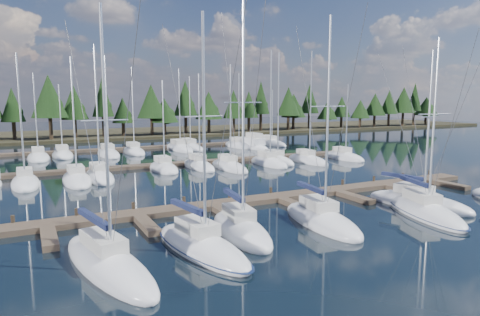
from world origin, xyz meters
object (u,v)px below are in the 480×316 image
main_dock (281,199)px  front_sailboat_4 (424,211)px  front_sailboat_2 (241,229)px  front_sailboat_3 (321,220)px  front_sailboat_0 (107,263)px  front_sailboat_5 (418,203)px  motor_yacht_right (253,145)px  front_sailboat_1 (201,246)px

main_dock → front_sailboat_4: (7.27, -8.41, 0.08)m
front_sailboat_2 → front_sailboat_3: 6.00m
front_sailboat_0 → front_sailboat_5: size_ratio=1.05×
main_dock → motor_yacht_right: size_ratio=4.93×
front_sailboat_5 → front_sailboat_1: bearing=-175.2°
main_dock → front_sailboat_4: bearing=-49.2°
main_dock → front_sailboat_1: front_sailboat_1 is taller
front_sailboat_5 → motor_yacht_right: 41.93m
front_sailboat_3 → motor_yacht_right: front_sailboat_3 is taller
main_dock → front_sailboat_4: 11.12m
front_sailboat_2 → front_sailboat_5: (15.98, -0.11, -0.02)m
front_sailboat_2 → front_sailboat_5: 15.98m
main_dock → front_sailboat_0: size_ratio=3.19×
front_sailboat_0 → front_sailboat_3: size_ratio=0.94×
front_sailboat_0 → front_sailboat_4: (22.84, -0.22, -0.01)m
front_sailboat_0 → front_sailboat_2: (8.62, 1.97, 0.02)m
main_dock → front_sailboat_1: (-10.36, -7.95, 0.08)m
front_sailboat_0 → motor_yacht_right: (31.88, 43.16, 0.20)m
front_sailboat_5 → motor_yacht_right: size_ratio=1.46×
front_sailboat_1 → front_sailboat_5: size_ratio=1.07×
front_sailboat_0 → front_sailboat_5: bearing=4.3°
front_sailboat_3 → motor_yacht_right: 45.16m
front_sailboat_1 → front_sailboat_3: 9.46m
front_sailboat_1 → front_sailboat_4: front_sailboat_1 is taller
front_sailboat_3 → front_sailboat_2: bearing=174.9°
front_sailboat_0 → front_sailboat_2: 8.84m
front_sailboat_4 → front_sailboat_5: 2.72m
front_sailboat_0 → front_sailboat_5: (24.60, 1.86, -0.00)m
front_sailboat_3 → main_dock: bearing=81.8°
front_sailboat_4 → motor_yacht_right: (9.03, 43.38, 0.21)m
front_sailboat_3 → front_sailboat_5: front_sailboat_3 is taller
front_sailboat_0 → front_sailboat_3: bearing=5.6°
front_sailboat_4 → motor_yacht_right: front_sailboat_4 is taller
motor_yacht_right → front_sailboat_2: bearing=-119.5°
front_sailboat_1 → front_sailboat_5: bearing=4.8°
front_sailboat_4 → front_sailboat_5: front_sailboat_4 is taller
main_dock → front_sailboat_0: (-15.57, -8.19, 0.08)m
front_sailboat_5 → main_dock: bearing=144.9°
front_sailboat_2 → front_sailboat_3: size_ratio=1.03×
front_sailboat_4 → main_dock: bearing=130.8°
front_sailboat_0 → front_sailboat_1: size_ratio=0.99×
front_sailboat_2 → front_sailboat_4: front_sailboat_2 is taller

